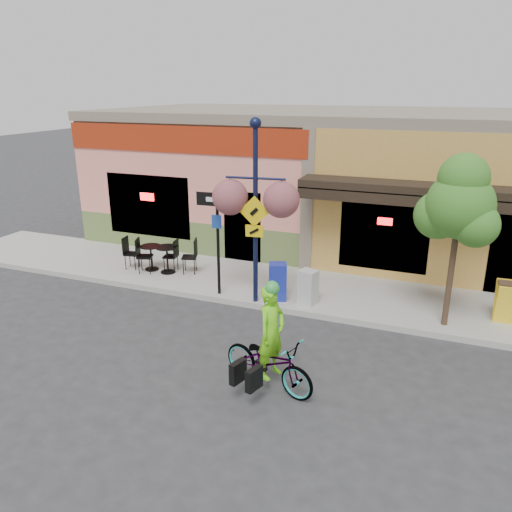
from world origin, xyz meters
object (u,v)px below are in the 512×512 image
Objects in this scene: bicycle at (269,362)px; street_tree at (455,242)px; newspaper_box_blue at (278,282)px; newspaper_box_grey at (308,287)px; building at (367,177)px; lamp_post at (255,214)px; one_way_sign at (218,244)px; cyclist_rider at (271,345)px.

street_tree reaches higher than bicycle.
street_tree reaches higher than newspaper_box_blue.
building is at bearing 102.65° from newspaper_box_grey.
lamp_post is 5.12× the size of newspaper_box_grey.
one_way_sign is 0.69× the size of street_tree.
newspaper_box_grey is (2.32, 0.20, -0.90)m from one_way_sign.
cyclist_rider is 3.55m from newspaper_box_grey.
cyclist_rider is 0.39× the size of lamp_post.
newspaper_box_blue is (1.53, 0.19, -0.86)m from one_way_sign.
lamp_post is 4.68× the size of newspaper_box_blue.
one_way_sign reaches higher than bicycle.
newspaper_box_blue is (-1.03, 3.52, 0.12)m from bicycle.
one_way_sign is at bearing 55.39° from cyclist_rider.
cyclist_rider is at bearing -129.34° from street_tree.
street_tree is (5.52, 0.22, 0.61)m from one_way_sign.
cyclist_rider is at bearing -72.72° from bicycle.
newspaper_box_blue is 0.25× the size of street_tree.
street_tree reaches higher than newspaper_box_grey.
newspaper_box_grey is 3.54m from street_tree.
bicycle is 0.50× the size of street_tree.
bicycle is 2.02× the size of newspaper_box_blue.
newspaper_box_grey is at bearing 1.45° from one_way_sign.
bicycle is at bearing 107.28° from cyclist_rider.
lamp_post is 2.22m from newspaper_box_grey.
building is at bearing 17.56° from cyclist_rider.
lamp_post reaches higher than one_way_sign.
newspaper_box_blue is (-1.03, -6.54, -1.62)m from building.
lamp_post reaches higher than building.
newspaper_box_grey is (-0.29, 3.52, -0.28)m from cyclist_rider.
one_way_sign is at bearing -177.70° from street_tree.
lamp_post reaches higher than bicycle.
lamp_post reaches higher than newspaper_box_grey.
newspaper_box_blue is at bearing -164.63° from newspaper_box_grey.
one_way_sign is 5.55m from street_tree.
newspaper_box_blue is 1.09× the size of newspaper_box_grey.
cyclist_rider is at bearing -71.60° from lamp_post.
one_way_sign is at bearing 166.27° from lamp_post.
building is at bearing 114.42° from street_tree.
lamp_post is at bearing -9.74° from one_way_sign.
street_tree is at bearing -22.07° from cyclist_rider.
lamp_post reaches higher than newspaper_box_blue.
newspaper_box_blue is 0.79m from newspaper_box_grey.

